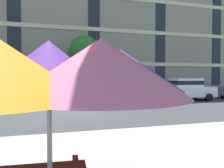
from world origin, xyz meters
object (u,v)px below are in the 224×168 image
at_px(street_tree_middle, 85,56).
at_px(sedan_white, 187,89).
at_px(pickup_blue, 100,89).
at_px(sedan_black, 13,92).
at_px(patio_umbrella, 49,70).

bearing_deg(street_tree_middle, sedan_white, -21.30).
bearing_deg(pickup_blue, sedan_white, -0.00).
xyz_separation_m(sedan_black, street_tree_middle, (5.14, 3.00, 2.71)).
relative_size(pickup_blue, street_tree_middle, 0.96).
bearing_deg(patio_umbrella, pickup_blue, 74.35).
height_order(sedan_black, sedan_white, same).
bearing_deg(sedan_white, pickup_blue, 180.00).
distance_m(pickup_blue, sedan_white, 7.11).
distance_m(sedan_white, street_tree_middle, 8.70).
bearing_deg(street_tree_middle, sedan_black, -149.73).
xyz_separation_m(sedan_white, patio_umbrella, (-10.67, -12.70, 1.04)).
xyz_separation_m(pickup_blue, street_tree_middle, (-0.59, 3.00, 2.64)).
distance_m(sedan_white, patio_umbrella, 16.62).
relative_size(sedan_white, street_tree_middle, 0.83).
height_order(pickup_blue, patio_umbrella, patio_umbrella).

